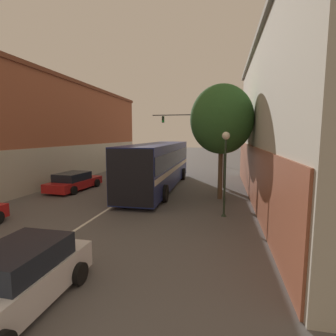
{
  "coord_description": "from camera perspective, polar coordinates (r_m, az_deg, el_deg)",
  "views": [
    {
      "loc": [
        5.78,
        -1.11,
        3.83
      ],
      "look_at": [
        2.23,
        15.82,
        1.65
      ],
      "focal_mm": 28.0,
      "sensor_mm": 36.0,
      "label": 1
    }
  ],
  "objects": [
    {
      "name": "lane_center_line",
      "position": [
        19.94,
        -5.25,
        -3.91
      ],
      "size": [
        0.14,
        47.19,
        0.01
      ],
      "color": "silver",
      "rests_on": "ground_plane"
    },
    {
      "name": "building_left_brick",
      "position": [
        26.41,
        -23.74,
        7.69
      ],
      "size": [
        6.32,
        26.29,
        8.47
      ],
      "color": "#995138",
      "rests_on": "ground_plane"
    },
    {
      "name": "bus",
      "position": [
        18.88,
        -2.05,
        1.06
      ],
      "size": [
        2.92,
        12.49,
        3.23
      ],
      "rotation": [
        0.0,
        0.0,
        1.58
      ],
      "color": "navy",
      "rests_on": "ground_plane"
    },
    {
      "name": "hatchback_foreground",
      "position": [
        7.11,
        -30.32,
        -20.4
      ],
      "size": [
        1.92,
        3.97,
        1.39
      ],
      "rotation": [
        0.0,
        0.0,
        1.56
      ],
      "color": "silver",
      "rests_on": "ground_plane"
    },
    {
      "name": "parked_car_left_mid",
      "position": [
        32.05,
        -6.93,
        1.43
      ],
      "size": [
        2.12,
        4.58,
        1.37
      ],
      "rotation": [
        0.0,
        0.0,
        1.62
      ],
      "color": "#285633",
      "rests_on": "ground_plane"
    },
    {
      "name": "parked_car_left_far",
      "position": [
        19.51,
        -19.79,
        -2.8
      ],
      "size": [
        2.31,
        4.57,
        1.24
      ],
      "rotation": [
        0.0,
        0.0,
        1.49
      ],
      "color": "red",
      "rests_on": "ground_plane"
    },
    {
      "name": "traffic_signal_gantry",
      "position": [
        32.39,
        7.56,
        8.87
      ],
      "size": [
        9.09,
        0.36,
        6.59
      ],
      "color": "#333338",
      "rests_on": "ground_plane"
    },
    {
      "name": "street_lamp",
      "position": [
        12.41,
        12.35,
        1.14
      ],
      "size": [
        0.36,
        0.36,
        3.98
      ],
      "color": "#233323",
      "rests_on": "ground_plane"
    },
    {
      "name": "street_tree_near",
      "position": [
        15.87,
        11.59,
        10.29
      ],
      "size": [
        3.68,
        3.31,
        6.77
      ],
      "color": "brown",
      "rests_on": "ground_plane"
    },
    {
      "name": "street_tree_far",
      "position": [
        19.2,
        12.42,
        8.3
      ],
      "size": [
        3.15,
        2.84,
        6.0
      ],
      "color": "#4C3823",
      "rests_on": "ground_plane"
    }
  ]
}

